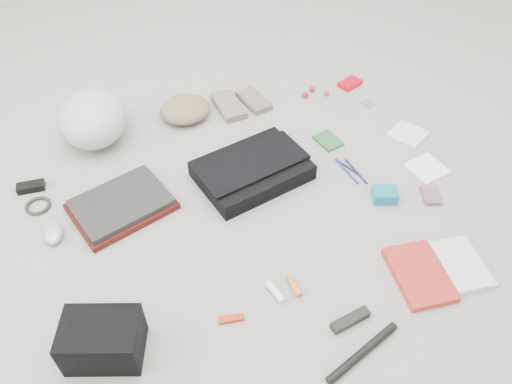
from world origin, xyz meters
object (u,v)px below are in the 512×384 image
object	(u,v)px
bike_helmet	(93,118)
camera_bag	(103,340)
messenger_bag	(252,171)
laptop	(121,202)
accordion_wallet	(385,195)
book_red	(419,274)

from	to	relation	value
bike_helmet	camera_bag	world-z (taller)	bike_helmet
messenger_bag	camera_bag	bearing A→B (deg)	-152.35
messenger_bag	camera_bag	world-z (taller)	camera_bag
camera_bag	laptop	bearing A→B (deg)	95.82
laptop	accordion_wallet	distance (m)	0.95
laptop	book_red	world-z (taller)	laptop
bike_helmet	book_red	size ratio (longest dim) A/B	1.41
bike_helmet	camera_bag	distance (m)	0.98
camera_bag	accordion_wallet	world-z (taller)	camera_bag
bike_helmet	accordion_wallet	world-z (taller)	bike_helmet
messenger_bag	camera_bag	distance (m)	0.82
laptop	messenger_bag	bearing A→B (deg)	-17.96
book_red	laptop	bearing A→B (deg)	150.45
book_red	accordion_wallet	xyz separation A→B (m)	(0.06, 0.34, 0.01)
messenger_bag	accordion_wallet	size ratio (longest dim) A/B	4.57
laptop	accordion_wallet	size ratio (longest dim) A/B	3.64
messenger_bag	laptop	xyz separation A→B (m)	(-0.49, -0.02, 0.00)
camera_bag	book_red	world-z (taller)	camera_bag
messenger_bag	bike_helmet	size ratio (longest dim) A/B	1.20
camera_bag	accordion_wallet	distance (m)	1.07
laptop	accordion_wallet	xyz separation A→B (m)	(0.92, -0.24, -0.01)
messenger_bag	bike_helmet	bearing A→B (deg)	126.82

